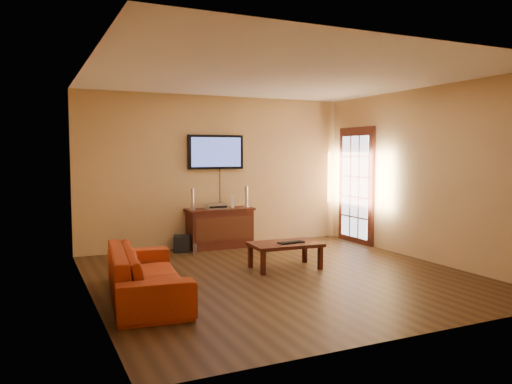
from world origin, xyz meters
TOP-DOWN VIEW (x-y plane):
  - ground_plane at (0.00, 0.00)m, footprint 5.00×5.00m
  - room_walls at (0.00, 0.62)m, footprint 5.00×5.00m
  - french_door at (2.46, 1.70)m, footprint 0.07×1.02m
  - media_console at (-0.05, 2.26)m, footprint 1.20×0.46m
  - television at (-0.05, 2.45)m, footprint 1.03×0.08m
  - coffee_table at (0.25, 0.38)m, footprint 1.05×0.66m
  - sofa at (-1.92, -0.25)m, footprint 0.81×2.07m
  - speaker_left at (-0.56, 2.26)m, footprint 0.10×0.10m
  - speaker_right at (0.46, 2.24)m, footprint 0.10×0.10m
  - av_receiver at (-0.13, 2.24)m, footprint 0.38×0.28m
  - game_console at (0.19, 2.26)m, footprint 0.11×0.17m
  - subwoofer at (-0.76, 2.22)m, footprint 0.35×0.35m
  - bottle at (-0.62, 1.91)m, footprint 0.06×0.06m
  - keyboard at (0.31, 0.32)m, footprint 0.40×0.18m

SIDE VIEW (x-z plane):
  - ground_plane at x=0.00m, z-range 0.00..0.00m
  - bottle at x=-0.62m, z-range -0.01..0.18m
  - subwoofer at x=-0.76m, z-range 0.00..0.27m
  - coffee_table at x=0.25m, z-range 0.14..0.52m
  - media_console at x=-0.05m, z-range 0.00..0.71m
  - keyboard at x=0.31m, z-range 0.38..0.40m
  - sofa at x=-1.92m, z-range 0.00..0.79m
  - av_receiver at x=-0.13m, z-range 0.71..0.79m
  - game_console at x=0.19m, z-range 0.71..0.93m
  - speaker_left at x=-0.56m, z-range 0.69..1.06m
  - speaker_right at x=0.46m, z-range 0.69..1.07m
  - french_door at x=2.46m, z-range -0.06..2.16m
  - room_walls at x=0.00m, z-range -0.81..4.19m
  - television at x=-0.05m, z-range 1.39..2.00m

